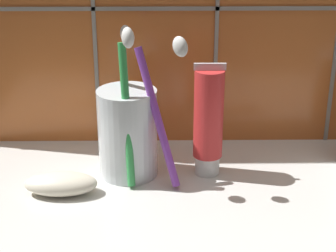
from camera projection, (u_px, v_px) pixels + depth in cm
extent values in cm
cube|color=silver|center=(210.00, 200.00, 64.35)|extent=(62.16, 30.02, 2.00)
cube|color=gray|center=(205.00, 8.00, 70.16)|extent=(72.16, 0.24, 0.50)
cylinder|color=silver|center=(128.00, 133.00, 66.36)|extent=(7.04, 7.04, 10.63)
cylinder|color=purple|center=(158.00, 118.00, 63.22)|extent=(5.50, 4.75, 15.76)
ellipsoid|color=white|center=(180.00, 47.00, 57.99)|extent=(2.63, 2.49, 2.64)
cylinder|color=teal|center=(126.00, 105.00, 68.65)|extent=(0.94, 5.83, 14.61)
ellipsoid|color=white|center=(125.00, 34.00, 68.08)|extent=(1.32, 2.33, 2.63)
cylinder|color=green|center=(127.00, 116.00, 62.51)|extent=(1.94, 3.30, 16.43)
ellipsoid|color=white|center=(128.00, 38.00, 57.80)|extent=(1.90, 2.31, 2.41)
cylinder|color=white|center=(204.00, 164.00, 68.07)|extent=(2.97, 2.97, 2.35)
cylinder|color=red|center=(205.00, 114.00, 65.53)|extent=(3.50, 3.50, 10.69)
cube|color=silver|center=(207.00, 67.00, 63.30)|extent=(3.67, 0.36, 0.80)
ellipsoid|color=silver|center=(61.00, 184.00, 63.23)|extent=(8.25, 4.00, 2.52)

